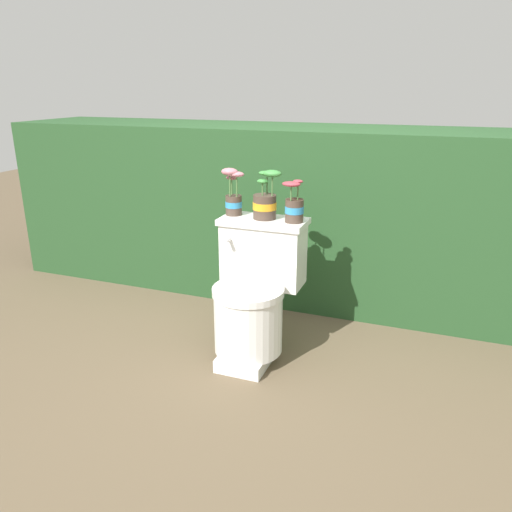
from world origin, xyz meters
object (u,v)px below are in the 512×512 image
Objects in this scene: toilet at (254,294)px; potted_plant_left at (233,196)px; potted_plant_midleft at (265,201)px; potted_plant_middle at (294,207)px.

toilet is 2.81× the size of potted_plant_left.
potted_plant_middle is (0.16, -0.02, -0.01)m from potted_plant_midleft.
potted_plant_left is at bearing 176.18° from potted_plant_midleft.
toilet is 2.78× the size of potted_plant_midleft.
potted_plant_left is 1.16× the size of potted_plant_middle.
potted_plant_midleft is 0.16m from potted_plant_middle.
potted_plant_middle is (0.16, 0.12, 0.44)m from toilet.
potted_plant_left is 0.18m from potted_plant_midleft.
potted_plant_midleft is (0.01, 0.14, 0.46)m from toilet.
potted_plant_middle reaches higher than toilet.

